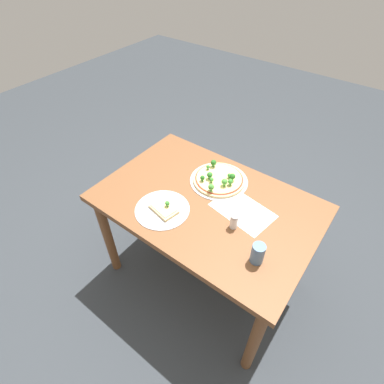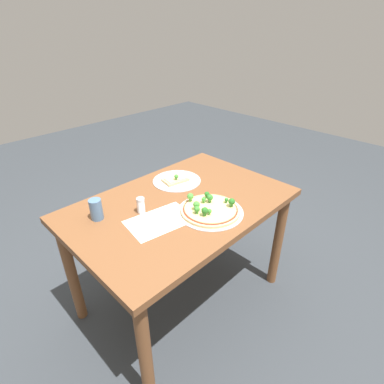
{
  "view_description": "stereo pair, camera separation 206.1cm",
  "coord_description": "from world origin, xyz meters",
  "views": [
    {
      "loc": [
        0.64,
        -0.98,
        1.92
      ],
      "look_at": [
        -0.1,
        -0.01,
        0.76
      ],
      "focal_mm": 28.0,
      "sensor_mm": 36.0,
      "label": 1
    },
    {
      "loc": [
        0.95,
        1.03,
        1.6
      ],
      "look_at": [
        -0.1,
        -0.01,
        0.76
      ],
      "focal_mm": 28.0,
      "sensor_mm": 36.0,
      "label": 2
    }
  ],
  "objects": [
    {
      "name": "condiment_shaker",
      "position": [
        0.21,
        -0.07,
        0.78
      ],
      "size": [
        0.04,
        0.04,
        0.08
      ],
      "color": "silver",
      "rests_on": "dining_table"
    },
    {
      "name": "ground_plane",
      "position": [
        0.0,
        0.0,
        0.0
      ],
      "size": [
        8.0,
        8.0,
        0.0
      ],
      "primitive_type": "plane",
      "color": "#33383D"
    },
    {
      "name": "pizza_tray_slice",
      "position": [
        -0.15,
        -0.2,
        0.75
      ],
      "size": [
        0.3,
        0.3,
        0.06
      ],
      "color": "#B7B7BC",
      "rests_on": "dining_table"
    },
    {
      "name": "drinking_cup",
      "position": [
        0.4,
        -0.18,
        0.8
      ],
      "size": [
        0.06,
        0.06,
        0.11
      ],
      "primitive_type": "cylinder",
      "color": "#4C7099",
      "rests_on": "dining_table"
    },
    {
      "name": "dining_table",
      "position": [
        0.0,
        0.0,
        0.64
      ],
      "size": [
        1.21,
        0.8,
        0.74
      ],
      "color": "brown",
      "rests_on": "ground_plane"
    },
    {
      "name": "pizza_tray_whole",
      "position": [
        -0.04,
        0.18,
        0.76
      ],
      "size": [
        0.34,
        0.34,
        0.07
      ],
      "color": "#B7B7BC",
      "rests_on": "dining_table"
    },
    {
      "name": "paper_menu",
      "position": [
        0.19,
        0.06,
        0.74
      ],
      "size": [
        0.35,
        0.26,
        0.0
      ],
      "primitive_type": "cube",
      "rotation": [
        0.0,
        0.0,
        -0.16
      ],
      "color": "white",
      "rests_on": "dining_table"
    }
  ]
}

